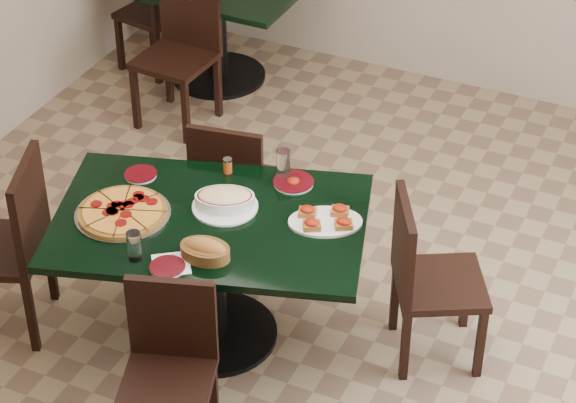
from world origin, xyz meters
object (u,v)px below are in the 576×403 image
at_px(lasagna_casserole, 225,200).
at_px(chair_far, 232,182).
at_px(chair_left, 11,237).
at_px(back_chair_near, 182,43).
at_px(chair_near, 170,361).
at_px(pepperoni_pizza, 123,212).
at_px(chair_right, 424,273).
at_px(back_chair_left, 161,7).
at_px(bread_basket, 205,250).
at_px(bruschetta_platter, 325,219).
at_px(back_table, 216,10).
at_px(main_table, 211,248).

bearing_deg(lasagna_casserole, chair_far, 90.72).
xyz_separation_m(chair_left, back_chair_near, (-0.26, 2.18, -0.01)).
relative_size(chair_near, pepperoni_pizza, 1.84).
xyz_separation_m(chair_right, lasagna_casserole, (-0.96, -0.22, 0.28)).
height_order(back_chair_left, pepperoni_pizza, back_chair_left).
relative_size(chair_far, pepperoni_pizza, 1.89).
bearing_deg(bread_basket, bruschetta_platter, 45.28).
bearing_deg(pepperoni_pizza, chair_left, -162.65).
xyz_separation_m(chair_near, back_chair_near, (-1.36, 2.53, 0.07)).
bearing_deg(lasagna_casserole, back_table, 95.10).
distance_m(chair_left, bread_basket, 1.10).
bearing_deg(chair_left, chair_right, 87.59).
bearing_deg(chair_left, pepperoni_pizza, 86.24).
height_order(back_table, pepperoni_pizza, pepperoni_pizza).
height_order(chair_left, back_chair_near, chair_left).
relative_size(chair_left, back_chair_near, 1.02).
distance_m(main_table, chair_near, 0.71).
height_order(lasagna_casserole, bread_basket, bread_basket).
bearing_deg(chair_left, bread_basket, 72.01).
bearing_deg(main_table, chair_right, 1.31).
height_order(chair_right, lasagna_casserole, chair_right).
height_order(chair_near, bread_basket, chair_near).
bearing_deg(back_chair_near, back_table, 98.24).
height_order(chair_far, lasagna_casserole, chair_far).
relative_size(main_table, lasagna_casserole, 5.00).
bearing_deg(chair_far, lasagna_casserole, 105.33).
bearing_deg(back_table, chair_far, -59.15).
bearing_deg(main_table, back_chair_near, 106.11).
bearing_deg(bread_basket, pepperoni_pizza, 162.53).
distance_m(main_table, bruschetta_platter, 0.59).
xyz_separation_m(chair_near, bread_basket, (-0.03, 0.42, 0.32)).
bearing_deg(back_table, chair_left, -83.22).
relative_size(lasagna_casserole, bruschetta_platter, 0.80).
height_order(back_chair_left, lasagna_casserole, back_chair_left).
xyz_separation_m(main_table, back_chair_left, (-1.66, 2.34, -0.08)).
height_order(back_table, chair_right, chair_right).
relative_size(pepperoni_pizza, bread_basket, 1.86).
bearing_deg(main_table, chair_left, -178.04).
xyz_separation_m(chair_right, chair_left, (-1.93, -0.65, 0.04)).
bearing_deg(back_chair_left, bread_basket, 44.52).
bearing_deg(chair_left, chair_near, 50.95).
bearing_deg(lasagna_casserole, back_chair_near, 101.33).
bearing_deg(chair_far, bruschetta_platter, 139.18).
distance_m(main_table, back_chair_left, 2.87).
distance_m(pepperoni_pizza, bruschetta_platter, 0.97).
bearing_deg(chair_left, chair_far, 122.32).
distance_m(chair_near, bruschetta_platter, 1.00).
xyz_separation_m(main_table, bruschetta_platter, (0.51, 0.20, 0.21)).
xyz_separation_m(back_chair_left, pepperoni_pizza, (1.27, -2.50, 0.28)).
height_order(pepperoni_pizza, bread_basket, bread_basket).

